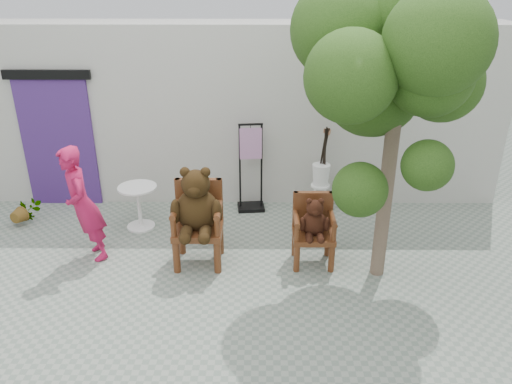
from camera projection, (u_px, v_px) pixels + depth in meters
ground_plane at (230, 288)px, 6.45m from camera, size 60.00×60.00×0.00m
back_wall at (238, 112)px, 8.67m from camera, size 9.00×1.00×3.00m
doorway at (58, 139)px, 8.35m from camera, size 1.40×0.11×2.33m
chair_big at (197, 210)px, 6.71m from camera, size 0.68×0.75×1.43m
chair_small at (314, 224)px, 6.80m from camera, size 0.56×0.53×0.99m
person at (83, 205)px, 6.79m from camera, size 0.64×0.73×1.67m
cafe_table at (139, 202)px, 7.80m from camera, size 0.60×0.60×0.70m
display_stand at (251, 177)px, 8.35m from camera, size 0.48×0.39×1.51m
stool_bucket at (321, 174)px, 8.32m from camera, size 0.32×0.32×1.45m
tree at (389, 63)px, 5.65m from camera, size 2.32×2.03×3.82m
potted_plant at (25, 211)px, 8.02m from camera, size 0.48×0.45×0.44m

